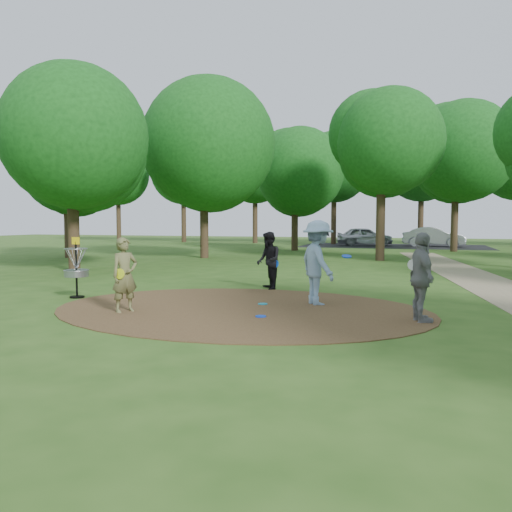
% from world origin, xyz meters
% --- Properties ---
extents(ground, '(100.00, 100.00, 0.00)m').
position_xyz_m(ground, '(0.00, 0.00, 0.00)').
color(ground, '#2D5119').
rests_on(ground, ground).
extents(dirt_clearing, '(8.40, 8.40, 0.02)m').
position_xyz_m(dirt_clearing, '(0.00, 0.00, 0.01)').
color(dirt_clearing, '#47301C').
rests_on(dirt_clearing, ground).
extents(parking_lot, '(14.00, 8.00, 0.01)m').
position_xyz_m(parking_lot, '(2.00, 30.00, 0.00)').
color(parking_lot, black).
rests_on(parking_lot, ground).
extents(player_observer_with_disc, '(0.62, 0.70, 1.60)m').
position_xyz_m(player_observer_with_disc, '(-2.19, -1.11, 0.80)').
color(player_observer_with_disc, brown).
rests_on(player_observer_with_disc, ground).
extents(player_throwing_with_disc, '(1.48, 1.45, 1.97)m').
position_xyz_m(player_throwing_with_disc, '(1.54, 1.09, 0.98)').
color(player_throwing_with_disc, '#7D9DBB').
rests_on(player_throwing_with_disc, ground).
extents(player_walking_with_disc, '(0.94, 1.01, 1.65)m').
position_xyz_m(player_walking_with_disc, '(-0.29, 3.27, 0.83)').
color(player_walking_with_disc, black).
rests_on(player_walking_with_disc, ground).
extents(player_waiting_with_disc, '(0.74, 1.10, 1.73)m').
position_xyz_m(player_waiting_with_disc, '(3.81, -0.30, 0.87)').
color(player_waiting_with_disc, gray).
rests_on(player_waiting_with_disc, ground).
extents(disc_ground_cyan, '(0.22, 0.22, 0.02)m').
position_xyz_m(disc_ground_cyan, '(0.33, 0.67, 0.03)').
color(disc_ground_cyan, '#1690B7').
rests_on(disc_ground_cyan, dirt_clearing).
extents(disc_ground_blue, '(0.22, 0.22, 0.02)m').
position_xyz_m(disc_ground_blue, '(0.74, -0.79, 0.03)').
color(disc_ground_blue, blue).
rests_on(disc_ground_blue, dirt_clearing).
extents(car_left, '(4.65, 2.75, 1.48)m').
position_xyz_m(car_left, '(-0.21, 29.99, 0.74)').
color(car_left, '#B0B3B8').
rests_on(car_left, ground).
extents(car_right, '(4.66, 1.90, 1.50)m').
position_xyz_m(car_right, '(4.97, 30.03, 0.75)').
color(car_right, '#A5A8AD').
rests_on(car_right, ground).
extents(disc_golf_basket, '(0.63, 0.63, 1.54)m').
position_xyz_m(disc_golf_basket, '(-4.50, 0.30, 0.87)').
color(disc_golf_basket, black).
rests_on(disc_golf_basket, ground).
extents(tree_ring, '(37.24, 45.50, 9.30)m').
position_xyz_m(tree_ring, '(1.90, 9.69, 5.30)').
color(tree_ring, '#332316').
rests_on(tree_ring, ground).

